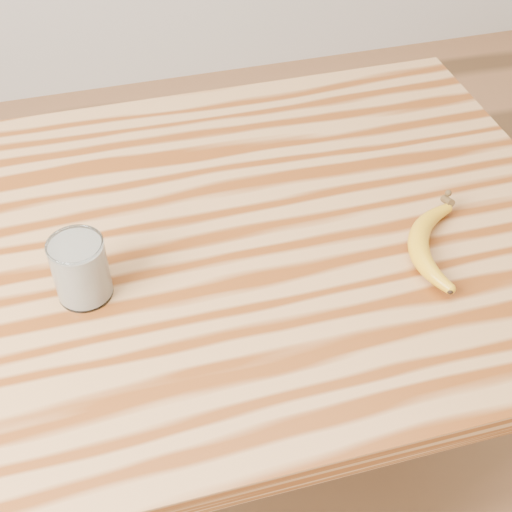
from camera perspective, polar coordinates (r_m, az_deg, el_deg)
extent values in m
cube|color=#AD7A46|center=(1.07, -5.69, 0.42)|extent=(1.20, 0.80, 0.04)
cylinder|color=brown|center=(1.75, 10.67, 0.53)|extent=(0.06, 0.06, 0.86)
cylinder|color=white|center=(0.97, -13.87, -1.03)|extent=(0.07, 0.07, 0.09)
torus|color=white|center=(0.94, -14.33, 0.91)|extent=(0.07, 0.07, 0.00)
cylinder|color=white|center=(0.98, -13.85, -1.10)|extent=(0.07, 0.07, 0.08)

